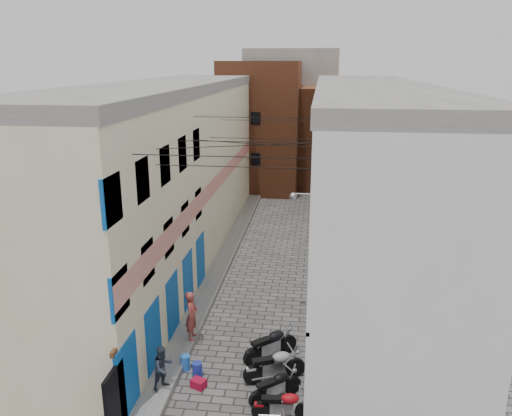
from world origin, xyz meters
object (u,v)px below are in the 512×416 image
at_px(motorcycle_e, 275,385).
at_px(person_b, 163,367).
at_px(motorcycle_d, 283,404).
at_px(motorcycle_f, 275,364).
at_px(red_crate, 199,383).
at_px(motorcycle_g, 271,343).
at_px(person_a, 192,315).
at_px(water_jug_near, 197,370).
at_px(water_jug_far, 185,363).

distance_m(motorcycle_e, person_b, 3.48).
height_order(motorcycle_d, motorcycle_f, motorcycle_f).
height_order(motorcycle_d, red_crate, motorcycle_d).
distance_m(motorcycle_g, person_a, 3.05).
bearing_deg(water_jug_near, person_b, -128.28).
height_order(person_b, red_crate, person_b).
bearing_deg(water_jug_near, motorcycle_f, 3.17).
bearing_deg(person_a, water_jug_near, -161.04).
height_order(motorcycle_f, water_jug_far, motorcycle_f).
xyz_separation_m(motorcycle_d, motorcycle_f, (-0.42, 1.83, 0.08)).
height_order(motorcycle_e, red_crate, motorcycle_e).
distance_m(motorcycle_d, motorcycle_g, 3.06).
bearing_deg(person_a, water_jug_far, -174.14).
bearing_deg(person_b, water_jug_far, 22.73).
relative_size(person_a, red_crate, 4.11).
relative_size(motorcycle_f, water_jug_near, 4.08).
height_order(motorcycle_d, water_jug_far, motorcycle_d).
bearing_deg(motorcycle_f, motorcycle_d, -10.24).
bearing_deg(motorcycle_g, motorcycle_d, -28.36).
bearing_deg(motorcycle_g, water_jug_near, -101.33).
bearing_deg(person_a, person_b, 177.45).
height_order(motorcycle_e, person_a, person_a).
xyz_separation_m(motorcycle_e, water_jug_near, (-2.65, 0.85, -0.28)).
xyz_separation_m(motorcycle_d, red_crate, (-2.78, 1.15, -0.39)).
relative_size(water_jug_far, red_crate, 1.16).
height_order(motorcycle_g, person_a, person_a).
xyz_separation_m(motorcycle_f, person_b, (-3.34, -1.16, 0.36)).
bearing_deg(person_b, motorcycle_f, -35.62).
xyz_separation_m(motorcycle_d, person_b, (-3.75, 0.67, 0.43)).
bearing_deg(water_jug_near, motorcycle_g, 29.55).
distance_m(motorcycle_g, person_b, 3.87).
xyz_separation_m(motorcycle_d, person_a, (-3.60, 3.62, 0.63)).
relative_size(motorcycle_e, person_b, 1.30).
bearing_deg(motorcycle_e, motorcycle_d, -19.44).
height_order(motorcycle_g, person_b, person_b).
bearing_deg(motorcycle_g, motorcycle_f, -28.96).
bearing_deg(water_jug_near, motorcycle_d, -29.76).
bearing_deg(motorcycle_e, person_a, -169.39).
bearing_deg(water_jug_near, water_jug_far, 144.74).
relative_size(motorcycle_d, person_b, 1.28).
bearing_deg(motorcycle_f, motorcycle_g, 168.78).
distance_m(person_b, water_jug_near, 1.47).
bearing_deg(motorcycle_d, water_jug_far, -125.97).
bearing_deg(motorcycle_d, motorcycle_g, -172.85).
xyz_separation_m(person_a, person_b, (-0.15, -2.95, -0.20)).
bearing_deg(motorcycle_e, motorcycle_f, 147.61).
height_order(motorcycle_g, red_crate, motorcycle_g).
bearing_deg(water_jug_far, person_a, 95.42).
xyz_separation_m(motorcycle_g, water_jug_near, (-2.29, -1.30, -0.37)).
distance_m(person_a, red_crate, 2.80).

